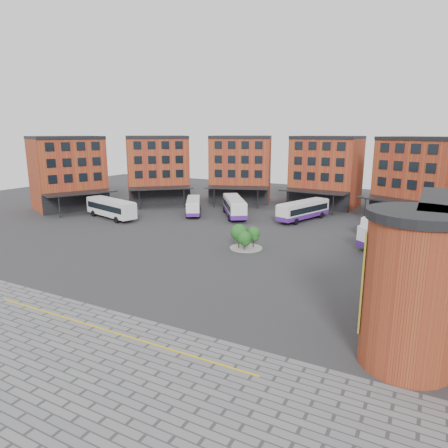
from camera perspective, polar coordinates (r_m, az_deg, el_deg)
The scene contains 12 objects.
ground at distance 45.05m, azimuth -5.65°, elevation -6.98°, with size 160.00×160.00×0.00m, color #28282B.
paving_zone at distance 29.59m, azimuth -27.69°, elevation -19.85°, with size 50.00×22.00×0.02m, color slate.
yellow_line at distance 33.91m, azimuth -16.24°, elevation -14.41°, with size 26.00×0.15×0.02m, color gold.
main_building at distance 79.13m, azimuth 6.79°, elevation 7.01°, with size 94.14×42.48×14.60m.
tree_island at distance 53.26m, azimuth 2.94°, elevation -1.72°, with size 4.40×4.40×3.42m.
bus_a at distance 75.17m, azimuth -15.87°, elevation 2.34°, with size 12.74×6.13×3.52m.
bus_b at distance 76.55m, azimuth -4.41°, elevation 2.61°, with size 7.49×10.26×2.96m.
bus_c at distance 74.07m, azimuth 1.47°, elevation 2.54°, with size 9.42×11.96×3.53m.
bus_d at distance 72.23m, azimuth 11.25°, elevation 1.98°, with size 6.51×12.40×3.42m.
bus_e at distance 66.80m, azimuth 22.37°, elevation 0.16°, with size 6.82×10.77×3.03m.
bus_f at distance 59.07m, azimuth 23.66°, elevation -1.34°, with size 9.69×11.12×3.39m.
blue_car at distance 33.49m, azimuth 24.38°, elevation -14.22°, with size 1.43×4.10×1.35m, color #0C36A8.
Camera 1 is at (23.61, -35.17, 15.34)m, focal length 32.00 mm.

